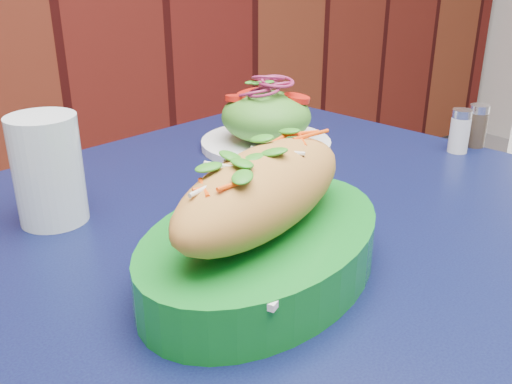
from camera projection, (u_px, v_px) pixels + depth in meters
cafe_table at (297, 287)px, 0.68m from camera, size 0.91×0.91×0.75m
banh_mi_basket at (263, 226)px, 0.52m from camera, size 0.33×0.27×0.13m
salad_plate at (266, 121)px, 0.87m from camera, size 0.20×0.20×0.11m
water_glass at (48, 170)px, 0.62m from camera, size 0.08×0.08×0.12m
salt_shaker at (460, 131)px, 0.85m from camera, size 0.03×0.03×0.07m
pepper_shaker at (477, 126)px, 0.88m from camera, size 0.03×0.03×0.07m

